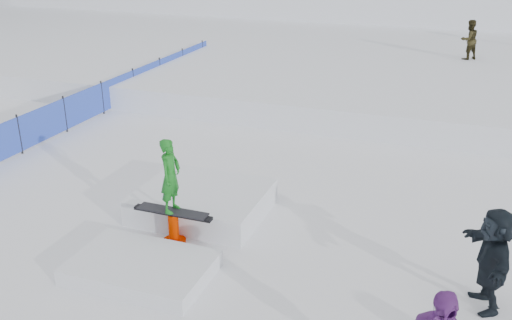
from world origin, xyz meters
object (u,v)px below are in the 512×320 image
(safety_fence, at_px, (102,98))
(spectator_dark, at_px, (491,259))
(walker_olive, at_px, (469,40))
(jib_rail_feature, at_px, (187,215))

(safety_fence, relative_size, spectator_dark, 9.26)
(walker_olive, distance_m, jib_rail_feature, 15.84)
(walker_olive, bearing_deg, spectator_dark, 52.30)
(safety_fence, height_order, walker_olive, walker_olive)
(spectator_dark, bearing_deg, safety_fence, -136.39)
(walker_olive, bearing_deg, jib_rail_feature, 31.68)
(spectator_dark, xyz_separation_m, jib_rail_feature, (-5.59, 0.65, -0.56))
(jib_rail_feature, bearing_deg, spectator_dark, -6.58)
(safety_fence, distance_m, spectator_dark, 13.40)
(spectator_dark, relative_size, jib_rail_feature, 0.39)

